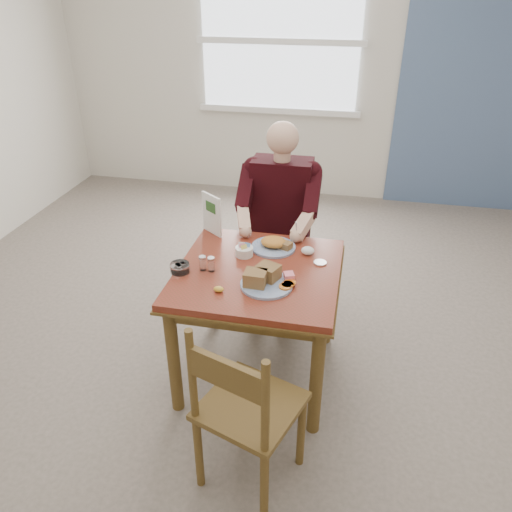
% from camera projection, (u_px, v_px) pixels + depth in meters
% --- Properties ---
extents(floor, '(6.00, 6.00, 0.00)m').
position_uv_depth(floor, '(258.00, 371.00, 3.16)').
color(floor, '#5E564C').
rests_on(floor, ground).
extents(wall_back, '(5.50, 0.00, 5.50)m').
position_uv_depth(wall_back, '(319.00, 63.00, 5.02)').
color(wall_back, beige).
rests_on(wall_back, ground).
extents(accent_panel, '(1.60, 0.02, 2.80)m').
position_uv_depth(accent_panel, '(488.00, 69.00, 4.71)').
color(accent_panel, '#4C648D').
rests_on(accent_panel, ground).
extents(lemon_wedge, '(0.06, 0.05, 0.03)m').
position_uv_depth(lemon_wedge, '(219.00, 289.00, 2.59)').
color(lemon_wedge, gold).
rests_on(lemon_wedge, table).
extents(napkin, '(0.09, 0.08, 0.05)m').
position_uv_depth(napkin, '(308.00, 251.00, 2.93)').
color(napkin, white).
rests_on(napkin, table).
extents(metal_dish, '(0.08, 0.08, 0.01)m').
position_uv_depth(metal_dish, '(320.00, 263.00, 2.85)').
color(metal_dish, silver).
rests_on(metal_dish, table).
extents(window, '(1.72, 0.04, 1.42)m').
position_uv_depth(window, '(280.00, 41.00, 4.96)').
color(window, white).
rests_on(window, wall_back).
extents(table, '(0.92, 0.92, 0.75)m').
position_uv_depth(table, '(258.00, 286.00, 2.84)').
color(table, maroon).
rests_on(table, ground).
extents(chair_far, '(0.42, 0.42, 0.95)m').
position_uv_depth(chair_far, '(281.00, 246.00, 3.60)').
color(chair_far, brown).
rests_on(chair_far, ground).
extents(chair_near, '(0.54, 0.54, 0.95)m').
position_uv_depth(chair_near, '(245.00, 411.00, 2.25)').
color(chair_near, brown).
rests_on(chair_near, ground).
extents(diner, '(0.53, 0.56, 1.39)m').
position_uv_depth(diner, '(280.00, 209.00, 3.36)').
color(diner, gray).
rests_on(diner, chair_far).
extents(near_plate, '(0.32, 0.32, 0.09)m').
position_uv_depth(near_plate, '(265.00, 279.00, 2.64)').
color(near_plate, white).
rests_on(near_plate, table).
extents(far_plate, '(0.35, 0.35, 0.07)m').
position_uv_depth(far_plate, '(274.00, 244.00, 2.99)').
color(far_plate, white).
rests_on(far_plate, table).
extents(caddy, '(0.12, 0.12, 0.08)m').
position_uv_depth(caddy, '(244.00, 251.00, 2.91)').
color(caddy, white).
rests_on(caddy, table).
extents(shakers, '(0.09, 0.04, 0.09)m').
position_uv_depth(shakers, '(207.00, 264.00, 2.76)').
color(shakers, white).
rests_on(shakers, table).
extents(creamer, '(0.13, 0.13, 0.05)m').
position_uv_depth(creamer, '(180.00, 268.00, 2.76)').
color(creamer, white).
rests_on(creamer, table).
extents(menu, '(0.15, 0.12, 0.26)m').
position_uv_depth(menu, '(212.00, 214.00, 3.12)').
color(menu, white).
rests_on(menu, table).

